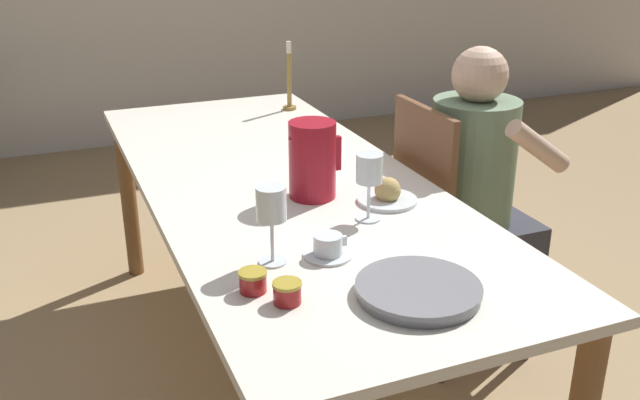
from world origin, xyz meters
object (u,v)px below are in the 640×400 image
(person_seated, at_px, (479,182))
(chair_person_side, at_px, (447,230))
(teacup_near_person, at_px, (328,247))
(serving_tray, at_px, (418,290))
(red_pitcher, at_px, (312,160))
(bread_plate, at_px, (387,195))
(candlestick_tall, at_px, (289,84))
(wine_glass_water, at_px, (369,172))
(jam_jar_red, at_px, (253,280))
(jam_jar_amber, at_px, (287,291))
(teacup_across, at_px, (316,165))
(wine_glass_juice, at_px, (271,208))

(person_seated, bearing_deg, chair_person_side, -112.46)
(teacup_near_person, height_order, serving_tray, teacup_near_person)
(red_pitcher, distance_m, teacup_near_person, 0.42)
(bread_plate, distance_m, candlestick_tall, 1.13)
(wine_glass_water, xyz_separation_m, jam_jar_red, (-0.43, -0.27, -0.12))
(jam_jar_amber, distance_m, candlestick_tall, 1.67)
(serving_tray, bearing_deg, teacup_across, 83.49)
(person_seated, height_order, red_pitcher, person_seated)
(person_seated, height_order, jam_jar_red, person_seated)
(person_seated, distance_m, teacup_near_person, 0.93)
(person_seated, bearing_deg, bread_plate, -65.82)
(bread_plate, xyz_separation_m, jam_jar_red, (-0.54, -0.37, 0.01))
(teacup_near_person, bearing_deg, jam_jar_amber, -134.34)
(teacup_near_person, bearing_deg, person_seated, 31.46)
(teacup_near_person, bearing_deg, red_pitcher, 73.70)
(wine_glass_juice, relative_size, bread_plate, 1.11)
(teacup_near_person, xyz_separation_m, bread_plate, (0.31, 0.27, -0.00))
(person_seated, distance_m, serving_tray, 1.01)
(bread_plate, bearing_deg, jam_jar_red, -145.68)
(red_pitcher, bearing_deg, candlestick_tall, 73.79)
(teacup_across, distance_m, bread_plate, 0.34)
(teacup_across, distance_m, jam_jar_red, 0.82)
(jam_jar_amber, bearing_deg, red_pitcher, 63.17)
(wine_glass_water, distance_m, teacup_near_person, 0.29)
(teacup_across, xyz_separation_m, jam_jar_red, (-0.44, -0.69, 0.00))
(wine_glass_water, xyz_separation_m, bread_plate, (0.11, 0.09, -0.12))
(red_pitcher, distance_m, teacup_across, 0.24)
(wine_glass_juice, height_order, jam_jar_red, wine_glass_juice)
(wine_glass_water, distance_m, wine_glass_juice, 0.37)
(wine_glass_water, distance_m, teacup_across, 0.44)
(serving_tray, bearing_deg, jam_jar_red, 154.39)
(wine_glass_water, height_order, teacup_across, wine_glass_water)
(wine_glass_water, relative_size, jam_jar_amber, 2.92)
(red_pitcher, xyz_separation_m, candlestick_tall, (0.29, 1.00, -0.01))
(bread_plate, distance_m, jam_jar_amber, 0.65)
(chair_person_side, relative_size, bread_plate, 5.39)
(teacup_near_person, distance_m, serving_tray, 0.29)
(bread_plate, relative_size, jam_jar_red, 2.73)
(serving_tray, relative_size, jam_jar_amber, 4.35)
(teacup_near_person, bearing_deg, jam_jar_red, -156.51)
(person_seated, height_order, candlestick_tall, person_seated)
(person_seated, height_order, wine_glass_juice, person_seated)
(teacup_near_person, height_order, jam_jar_amber, teacup_near_person)
(chair_person_side, relative_size, wine_glass_water, 5.04)
(jam_jar_amber, height_order, candlestick_tall, candlestick_tall)
(jam_jar_amber, bearing_deg, teacup_near_person, 45.66)
(person_seated, xyz_separation_m, jam_jar_red, (-1.02, -0.58, 0.11))
(wine_glass_juice, height_order, teacup_across, wine_glass_juice)
(person_seated, xyz_separation_m, candlestick_tall, (-0.38, 0.91, 0.19))
(wine_glass_water, distance_m, jam_jar_red, 0.52)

